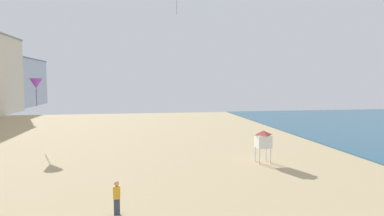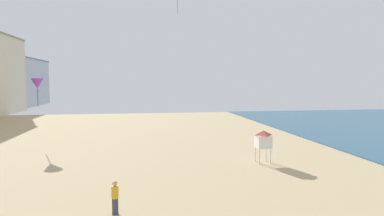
% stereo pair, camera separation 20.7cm
% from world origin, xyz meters
% --- Properties ---
extents(boardwalk_hotel_distant, '(10.29, 22.25, 12.29)m').
position_xyz_m(boardwalk_hotel_distant, '(-30.36, 84.99, 6.15)').
color(boardwalk_hotel_distant, '#ADB7C1').
rests_on(boardwalk_hotel_distant, ground).
extents(kite_flyer, '(0.34, 0.34, 1.64)m').
position_xyz_m(kite_flyer, '(-0.13, 9.51, 0.92)').
color(kite_flyer, '#383D4C').
rests_on(kite_flyer, ground).
extents(lifeguard_stand, '(1.10, 1.10, 2.55)m').
position_xyz_m(lifeguard_stand, '(10.58, 17.94, 1.84)').
color(lifeguard_stand, white).
rests_on(lifeguard_stand, ground).
extents(kite_purple_delta, '(1.31, 1.31, 2.97)m').
position_xyz_m(kite_purple_delta, '(-9.64, 30.79, 6.16)').
color(kite_purple_delta, purple).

